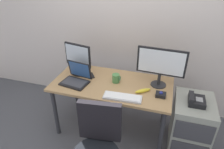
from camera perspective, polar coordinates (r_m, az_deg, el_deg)
ground_plane at (r=2.88m, az=0.00°, el=-14.55°), size 8.00×8.00×0.00m
back_wall at (r=2.81m, az=4.34°, el=17.08°), size 6.00×0.10×2.80m
desk at (r=2.48m, az=0.00°, el=-4.03°), size 1.42×0.71×0.72m
file_cabinet at (r=2.58m, az=21.00°, el=-13.19°), size 0.42×0.53×0.67m
desk_phone at (r=2.35m, az=22.44°, el=-6.70°), size 0.17×0.20×0.09m
monitor_main at (r=2.33m, az=13.55°, el=2.83°), size 0.54×0.18×0.46m
monitor_side at (r=2.58m, az=-9.52°, el=4.66°), size 0.36×0.18×0.40m
keyboard at (r=2.19m, az=2.96°, el=-6.34°), size 0.42×0.16×0.03m
laptop at (r=2.47m, az=-9.93°, el=-0.97°), size 0.35×0.31×0.24m
trackball_mouse at (r=2.27m, az=13.50°, el=-5.47°), size 0.11×0.09×0.07m
coffee_mug at (r=2.44m, az=1.15°, el=-1.06°), size 0.10×0.09×0.10m
cell_phone at (r=2.60m, az=-5.94°, el=-0.27°), size 0.14×0.16×0.01m
banana at (r=2.29m, az=8.62°, el=-4.52°), size 0.18×0.15×0.04m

